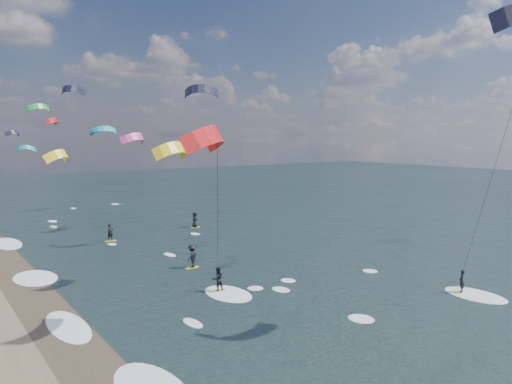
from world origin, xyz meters
TOP-DOWN VIEW (x-y plane):
  - ground at (0.00, 0.00)m, footprint 260.00×260.00m
  - wet_sand_strip at (-12.00, 10.00)m, footprint 3.00×240.00m
  - kitesurfer_near_b at (-3.94, 11.32)m, footprint 6.93×9.06m
  - far_kitesurfers at (2.04, 28.57)m, footprint 11.38×16.23m
  - bg_kite_field at (0.24, 55.26)m, footprint 14.49×72.91m
  - shoreline_surf at (-10.80, 14.75)m, footprint 2.40×79.40m

SIDE VIEW (x-z plane):
  - ground at x=0.00m, z-range 0.00..0.00m
  - shoreline_surf at x=-10.80m, z-range -0.06..0.06m
  - wet_sand_strip at x=-12.00m, z-range 0.00..0.01m
  - far_kitesurfers at x=2.04m, z-range -0.02..1.82m
  - kitesurfer_near_b at x=-3.94m, z-range 1.36..13.08m
  - bg_kite_field at x=0.24m, z-range 7.30..16.23m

